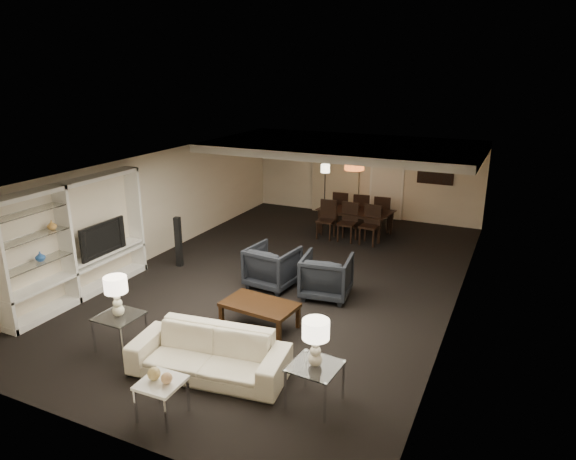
{
  "coord_description": "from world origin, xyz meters",
  "views": [
    {
      "loc": [
        4.39,
        -9.39,
        4.41
      ],
      "look_at": [
        0.0,
        0.0,
        1.1
      ],
      "focal_mm": 32.0,
      "sensor_mm": 36.0,
      "label": 1
    }
  ],
  "objects_px": {
    "floor_speaker": "(178,242)",
    "television": "(99,238)",
    "chair_nm": "(347,223)",
    "vase_blue": "(40,256)",
    "armchair_left": "(273,266)",
    "side_table_right": "(315,385)",
    "pendant_light": "(354,165)",
    "chair_nr": "(369,226)",
    "coffee_table": "(260,315)",
    "armchair_right": "(326,276)",
    "sofa": "(209,353)",
    "side_table_left": "(121,332)",
    "dining_table": "(355,222)",
    "chair_fl": "(342,208)",
    "chair_fr": "(383,213)",
    "table_lamp_right": "(316,343)",
    "chair_nl": "(326,220)",
    "table_lamp_left": "(117,296)",
    "chair_fm": "(362,211)",
    "vase_amber": "(52,225)",
    "floor_lamp": "(325,195)",
    "marble_table": "(162,399)"
  },
  "relations": [
    {
      "from": "sofa",
      "to": "armchair_left",
      "type": "distance_m",
      "value": 3.36
    },
    {
      "from": "vase_blue",
      "to": "table_lamp_left",
      "type": "bearing_deg",
      "value": -9.87
    },
    {
      "from": "floor_speaker",
      "to": "side_table_left",
      "type": "bearing_deg",
      "value": -75.47
    },
    {
      "from": "side_table_right",
      "to": "table_lamp_right",
      "type": "height_order",
      "value": "table_lamp_right"
    },
    {
      "from": "dining_table",
      "to": "chair_fl",
      "type": "bearing_deg",
      "value": 139.27
    },
    {
      "from": "table_lamp_left",
      "to": "television",
      "type": "bearing_deg",
      "value": 139.86
    },
    {
      "from": "dining_table",
      "to": "floor_lamp",
      "type": "height_order",
      "value": "floor_lamp"
    },
    {
      "from": "chair_nm",
      "to": "vase_blue",
      "type": "bearing_deg",
      "value": -117.76
    },
    {
      "from": "side_table_right",
      "to": "chair_nr",
      "type": "bearing_deg",
      "value": 100.4
    },
    {
      "from": "floor_speaker",
      "to": "chair_nm",
      "type": "height_order",
      "value": "floor_speaker"
    },
    {
      "from": "vase_amber",
      "to": "chair_nm",
      "type": "distance_m",
      "value": 7.15
    },
    {
      "from": "pendant_light",
      "to": "chair_fm",
      "type": "bearing_deg",
      "value": 85.85
    },
    {
      "from": "side_table_right",
      "to": "vase_amber",
      "type": "distance_m",
      "value": 5.7
    },
    {
      "from": "chair_fr",
      "to": "sofa",
      "type": "bearing_deg",
      "value": 81.0
    },
    {
      "from": "dining_table",
      "to": "chair_nl",
      "type": "distance_m",
      "value": 0.9
    },
    {
      "from": "armchair_left",
      "to": "chair_fl",
      "type": "height_order",
      "value": "chair_fl"
    },
    {
      "from": "marble_table",
      "to": "armchair_right",
      "type": "bearing_deg",
      "value": 82.23
    },
    {
      "from": "floor_speaker",
      "to": "coffee_table",
      "type": "bearing_deg",
      "value": -37.93
    },
    {
      "from": "coffee_table",
      "to": "armchair_right",
      "type": "xyz_separation_m",
      "value": [
        0.6,
        1.7,
        0.21
      ]
    },
    {
      "from": "side_table_left",
      "to": "chair_fr",
      "type": "xyz_separation_m",
      "value": [
        2.16,
        8.04,
        0.21
      ]
    },
    {
      "from": "armchair_left",
      "to": "chair_fr",
      "type": "relative_size",
      "value": 0.95
    },
    {
      "from": "table_lamp_right",
      "to": "floor_speaker",
      "type": "bearing_deg",
      "value": 144.39
    },
    {
      "from": "table_lamp_right",
      "to": "vase_blue",
      "type": "xyz_separation_m",
      "value": [
        -5.5,
        0.37,
        0.22
      ]
    },
    {
      "from": "dining_table",
      "to": "chair_fr",
      "type": "xyz_separation_m",
      "value": [
        0.6,
        0.65,
        0.17
      ]
    },
    {
      "from": "armchair_left",
      "to": "vase_amber",
      "type": "height_order",
      "value": "vase_amber"
    },
    {
      "from": "armchair_right",
      "to": "chair_fr",
      "type": "xyz_separation_m",
      "value": [
        -0.14,
        4.74,
        0.07
      ]
    },
    {
      "from": "side_table_left",
      "to": "vase_blue",
      "type": "xyz_separation_m",
      "value": [
        -2.1,
        0.37,
        0.85
      ]
    },
    {
      "from": "coffee_table",
      "to": "vase_blue",
      "type": "distance_m",
      "value": 4.1
    },
    {
      "from": "coffee_table",
      "to": "armchair_right",
      "type": "relative_size",
      "value": 1.34
    },
    {
      "from": "marble_table",
      "to": "chair_nr",
      "type": "distance_m",
      "value": 7.85
    },
    {
      "from": "armchair_left",
      "to": "side_table_left",
      "type": "distance_m",
      "value": 3.48
    },
    {
      "from": "pendant_light",
      "to": "television",
      "type": "bearing_deg",
      "value": -122.7
    },
    {
      "from": "side_table_left",
      "to": "chair_nm",
      "type": "bearing_deg",
      "value": 76.93
    },
    {
      "from": "armchair_left",
      "to": "floor_lamp",
      "type": "height_order",
      "value": "floor_lamp"
    },
    {
      "from": "table_lamp_left",
      "to": "chair_fm",
      "type": "xyz_separation_m",
      "value": [
        1.56,
        8.04,
        -0.43
      ]
    },
    {
      "from": "sofa",
      "to": "chair_nr",
      "type": "distance_m",
      "value": 6.75
    },
    {
      "from": "pendant_light",
      "to": "chair_nr",
      "type": "height_order",
      "value": "pendant_light"
    },
    {
      "from": "chair_nl",
      "to": "chair_nm",
      "type": "relative_size",
      "value": 1.0
    },
    {
      "from": "table_lamp_left",
      "to": "dining_table",
      "type": "xyz_separation_m",
      "value": [
        1.56,
        7.39,
        -0.59
      ]
    },
    {
      "from": "pendant_light",
      "to": "marble_table",
      "type": "xyz_separation_m",
      "value": [
        0.19,
        -8.42,
        -1.65
      ]
    },
    {
      "from": "sofa",
      "to": "floor_speaker",
      "type": "height_order",
      "value": "floor_speaker"
    },
    {
      "from": "sofa",
      "to": "chair_fm",
      "type": "xyz_separation_m",
      "value": [
        -0.14,
        8.04,
        0.16
      ]
    },
    {
      "from": "vase_amber",
      "to": "chair_nm",
      "type": "xyz_separation_m",
      "value": [
        3.66,
        6.03,
        -1.14
      ]
    },
    {
      "from": "floor_lamp",
      "to": "sofa",
      "type": "bearing_deg",
      "value": -81.1
    },
    {
      "from": "floor_speaker",
      "to": "television",
      "type": "bearing_deg",
      "value": -119.99
    },
    {
      "from": "dining_table",
      "to": "chair_nr",
      "type": "bearing_deg",
      "value": -40.73
    },
    {
      "from": "armchair_left",
      "to": "side_table_right",
      "type": "height_order",
      "value": "armchair_left"
    },
    {
      "from": "chair_nm",
      "to": "chair_fl",
      "type": "height_order",
      "value": "same"
    },
    {
      "from": "armchair_right",
      "to": "marble_table",
      "type": "distance_m",
      "value": 4.44
    },
    {
      "from": "floor_speaker",
      "to": "armchair_right",
      "type": "bearing_deg",
      "value": -9.13
    }
  ]
}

